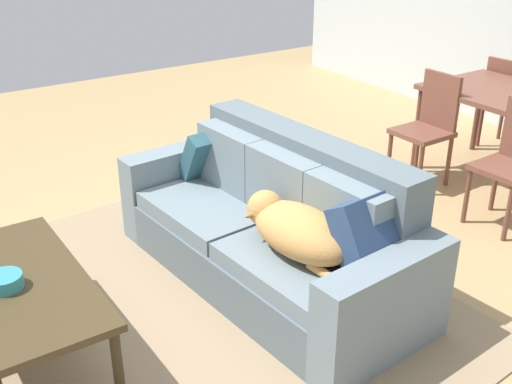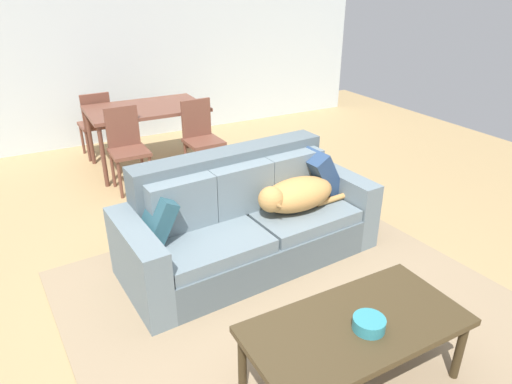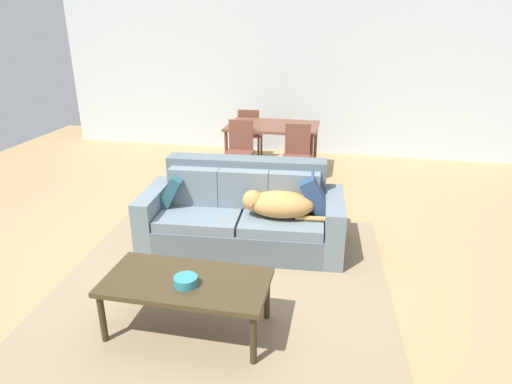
{
  "view_description": "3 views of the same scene",
  "coord_description": "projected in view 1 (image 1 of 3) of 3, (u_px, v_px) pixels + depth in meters",
  "views": [
    {
      "loc": [
        2.96,
        -1.7,
        2.19
      ],
      "look_at": [
        0.16,
        0.18,
        0.6
      ],
      "focal_mm": 44.2,
      "sensor_mm": 36.0,
      "label": 1
    },
    {
      "loc": [
        -1.3,
        -2.66,
        2.18
      ],
      "look_at": [
        0.27,
        0.25,
        0.61
      ],
      "focal_mm": 31.78,
      "sensor_mm": 36.0,
      "label": 2
    },
    {
      "loc": [
        1.21,
        -3.92,
        2.31
      ],
      "look_at": [
        0.33,
        0.32,
        0.6
      ],
      "focal_mm": 31.18,
      "sensor_mm": 36.0,
      "label": 3
    }
  ],
  "objects": [
    {
      "name": "bowl_on_coffee_table",
      "position": [
        4.0,
        282.0,
        3.06
      ],
      "size": [
        0.18,
        0.18,
        0.07
      ],
      "primitive_type": "cylinder",
      "color": "teal",
      "rests_on": "coffee_table"
    },
    {
      "name": "dog_on_left_cushion",
      "position": [
        296.0,
        229.0,
        3.42
      ],
      "size": [
        0.84,
        0.41,
        0.27
      ],
      "rotation": [
        0.0,
        0.0,
        0.07
      ],
      "color": "tan",
      "rests_on": "couch"
    },
    {
      "name": "area_rug",
      "position": [
        151.0,
        321.0,
        3.58
      ],
      "size": [
        3.23,
        3.29,
        0.01
      ],
      "primitive_type": "cube",
      "rotation": [
        0.0,
        0.0,
        0.07
      ],
      "color": "#977F60",
      "rests_on": "ground"
    },
    {
      "name": "dining_chair_near_left",
      "position": [
        429.0,
        124.0,
        5.14
      ],
      "size": [
        0.4,
        0.4,
        0.91
      ],
      "rotation": [
        0.0,
        0.0,
        0.01
      ],
      "color": "brown",
      "rests_on": "ground"
    },
    {
      "name": "couch",
      "position": [
        274.0,
        229.0,
        3.87
      ],
      "size": [
        2.16,
        1.03,
        0.89
      ],
      "rotation": [
        0.0,
        0.0,
        0.07
      ],
      "color": "slate",
      "rests_on": "ground"
    },
    {
      "name": "throw_pillow_by_left_arm",
      "position": [
        209.0,
        155.0,
        4.33
      ],
      "size": [
        0.29,
        0.38,
        0.38
      ],
      "primitive_type": "cube",
      "rotation": [
        0.0,
        0.49,
        0.06
      ],
      "color": "#2A5460",
      "rests_on": "couch"
    },
    {
      "name": "dining_chair_far_left",
      "position": [
        507.0,
        100.0,
        5.82
      ],
      "size": [
        0.42,
        0.42,
        0.87
      ],
      "rotation": [
        0.0,
        0.0,
        3.19
      ],
      "color": "brown",
      "rests_on": "ground"
    },
    {
      "name": "coffee_table",
      "position": [
        20.0,
        289.0,
        3.15
      ],
      "size": [
        1.25,
        0.62,
        0.46
      ],
      "color": "#42341E",
      "rests_on": "ground"
    },
    {
      "name": "throw_pillow_by_right_arm",
      "position": [
        375.0,
        236.0,
        3.24
      ],
      "size": [
        0.38,
        0.45,
        0.45
      ],
      "primitive_type": "cube",
      "rotation": [
        0.0,
        -0.51,
        0.08
      ],
      "color": "navy",
      "rests_on": "couch"
    },
    {
      "name": "ground_plane",
      "position": [
        219.0,
        275.0,
        4.02
      ],
      "size": [
        10.0,
        10.0,
        0.0
      ],
      "primitive_type": "plane",
      "color": "tan"
    }
  ]
}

